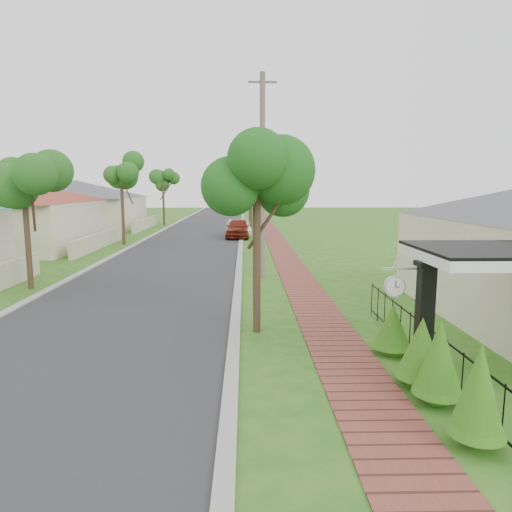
# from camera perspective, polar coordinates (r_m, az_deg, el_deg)

# --- Properties ---
(ground) EXTENTS (160.00, 160.00, 0.00)m
(ground) POSITION_cam_1_polar(r_m,az_deg,el_deg) (10.61, -6.57, -13.39)
(ground) COLOR #256217
(ground) RESTS_ON ground
(road) EXTENTS (7.00, 120.00, 0.02)m
(road) POSITION_cam_1_polar(r_m,az_deg,el_deg) (30.31, -8.86, 1.00)
(road) COLOR #28282B
(road) RESTS_ON ground
(kerb_right) EXTENTS (0.30, 120.00, 0.10)m
(kerb_right) POSITION_cam_1_polar(r_m,az_deg,el_deg) (30.06, -1.94, 1.03)
(kerb_right) COLOR #9E9E99
(kerb_right) RESTS_ON ground
(kerb_left) EXTENTS (0.30, 120.00, 0.10)m
(kerb_left) POSITION_cam_1_polar(r_m,az_deg,el_deg) (31.00, -15.56, 0.95)
(kerb_left) COLOR #9E9E99
(kerb_left) RESTS_ON ground
(sidewalk) EXTENTS (1.50, 120.00, 0.03)m
(sidewalk) POSITION_cam_1_polar(r_m,az_deg,el_deg) (30.14, 3.01, 1.05)
(sidewalk) COLOR brown
(sidewalk) RESTS_ON ground
(porch_post) EXTENTS (0.48, 0.48, 2.52)m
(porch_post) POSITION_cam_1_polar(r_m,az_deg,el_deg) (9.92, 20.24, -8.59)
(porch_post) COLOR black
(porch_post) RESTS_ON ground
(picket_fence) EXTENTS (0.03, 8.02, 1.00)m
(picket_fence) POSITION_cam_1_polar(r_m,az_deg,el_deg) (11.10, 19.87, -9.91)
(picket_fence) COLOR black
(picket_fence) RESTS_ON ground
(street_trees) EXTENTS (10.70, 37.65, 5.89)m
(street_trees) POSITION_cam_1_polar(r_m,az_deg,el_deg) (36.84, -7.45, 9.43)
(street_trees) COLOR #382619
(street_trees) RESTS_ON ground
(hedge_row) EXTENTS (0.88, 4.81, 1.79)m
(hedge_row) POSITION_cam_1_polar(r_m,az_deg,el_deg) (9.59, 20.61, -11.78)
(hedge_row) COLOR #205D12
(hedge_row) RESTS_ON ground
(far_house_grey) EXTENTS (15.56, 15.56, 4.60)m
(far_house_grey) POSITION_cam_1_polar(r_m,az_deg,el_deg) (46.62, -21.48, 6.03)
(far_house_grey) COLOR beige
(far_house_grey) RESTS_ON ground
(parked_car_red) EXTENTS (1.97, 4.50, 1.51)m
(parked_car_red) POSITION_cam_1_polar(r_m,az_deg,el_deg) (35.91, -2.26, 3.48)
(parked_car_red) COLOR maroon
(parked_car_red) RESTS_ON ground
(parked_car_white) EXTENTS (2.18, 4.19, 1.31)m
(parked_car_white) POSITION_cam_1_polar(r_m,az_deg,el_deg) (37.24, -2.23, 3.51)
(parked_car_white) COLOR white
(parked_car_white) RESTS_ON ground
(near_tree) EXTENTS (1.97, 1.97, 5.05)m
(near_tree) POSITION_cam_1_polar(r_m,az_deg,el_deg) (12.18, 0.09, 8.85)
(near_tree) COLOR #382619
(near_tree) RESTS_ON ground
(utility_pole) EXTENTS (1.20, 0.24, 8.69)m
(utility_pole) POSITION_cam_1_polar(r_m,az_deg,el_deg) (19.81, 0.80, 9.88)
(utility_pole) COLOR #706157
(utility_pole) RESTS_ON ground
(station_clock) EXTENTS (0.73, 0.13, 0.62)m
(station_clock) POSITION_cam_1_polar(r_m,az_deg,el_deg) (9.91, 16.98, -3.48)
(station_clock) COLOR silver
(station_clock) RESTS_ON ground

